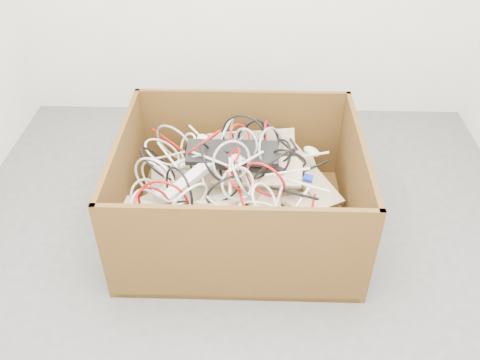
{
  "coord_description": "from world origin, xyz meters",
  "views": [
    {
      "loc": [
        0.04,
        -1.65,
        1.84
      ],
      "look_at": [
        -0.02,
        0.3,
        0.3
      ],
      "focal_mm": 37.64,
      "sensor_mm": 36.0,
      "label": 1
    }
  ],
  "objects_px": {
    "power_strip_left": "(190,179)",
    "power_strip_right": "(180,206)",
    "cardboard_box": "(237,206)",
    "vga_plug": "(308,178)"
  },
  "relations": [
    {
      "from": "power_strip_right",
      "to": "vga_plug",
      "type": "height_order",
      "value": "power_strip_right"
    },
    {
      "from": "cardboard_box",
      "to": "vga_plug",
      "type": "distance_m",
      "value": 0.4
    },
    {
      "from": "cardboard_box",
      "to": "power_strip_left",
      "type": "relative_size",
      "value": 4.04
    },
    {
      "from": "power_strip_left",
      "to": "power_strip_right",
      "type": "height_order",
      "value": "power_strip_left"
    },
    {
      "from": "vga_plug",
      "to": "power_strip_left",
      "type": "bearing_deg",
      "value": -161.72
    },
    {
      "from": "cardboard_box",
      "to": "power_strip_left",
      "type": "xyz_separation_m",
      "value": [
        -0.22,
        -0.08,
        0.24
      ]
    },
    {
      "from": "power_strip_left",
      "to": "power_strip_right",
      "type": "relative_size",
      "value": 1.12
    },
    {
      "from": "cardboard_box",
      "to": "power_strip_right",
      "type": "height_order",
      "value": "cardboard_box"
    },
    {
      "from": "power_strip_right",
      "to": "vga_plug",
      "type": "distance_m",
      "value": 0.63
    },
    {
      "from": "cardboard_box",
      "to": "power_strip_left",
      "type": "bearing_deg",
      "value": -159.62
    }
  ]
}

